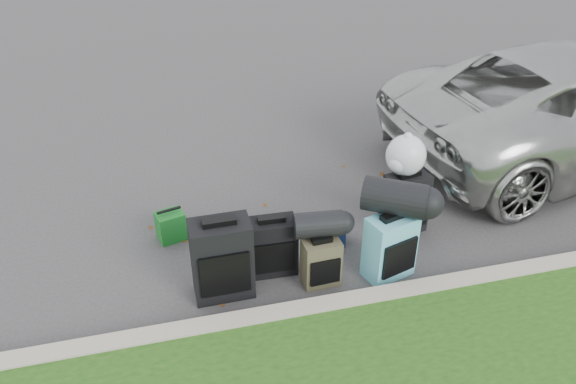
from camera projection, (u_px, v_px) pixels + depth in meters
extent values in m
plane|color=#383535|center=(302.00, 246.00, 5.73)|extent=(120.00, 120.00, 0.00)
cube|color=#9E937F|center=(333.00, 307.00, 4.87)|extent=(120.00, 0.18, 0.15)
cube|color=black|center=(272.00, 246.00, 5.26)|extent=(0.47, 0.27, 0.57)
cube|color=black|center=(222.00, 259.00, 4.95)|extent=(0.53, 0.32, 0.76)
cube|color=#383423|center=(321.00, 262.00, 5.14)|extent=(0.35, 0.23, 0.47)
cube|color=teal|center=(390.00, 247.00, 5.20)|extent=(0.51, 0.38, 0.64)
cube|color=black|center=(405.00, 203.00, 5.82)|extent=(0.48, 0.34, 0.66)
cube|color=#176821|center=(171.00, 226.00, 5.77)|extent=(0.32, 0.28, 0.31)
cube|color=navy|center=(332.00, 231.00, 5.72)|extent=(0.30, 0.26, 0.28)
cylinder|color=black|center=(318.00, 224.00, 5.04)|extent=(0.47, 0.28, 0.24)
cylinder|color=black|center=(395.00, 198.00, 5.03)|extent=(0.65, 0.58, 0.32)
sphere|color=white|center=(406.00, 155.00, 5.59)|extent=(0.41, 0.41, 0.41)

